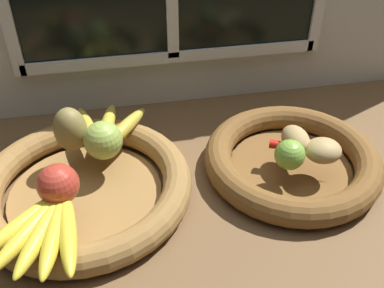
% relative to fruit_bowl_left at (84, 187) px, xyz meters
% --- Properties ---
extents(ground_plane, '(1.40, 0.90, 0.03)m').
position_rel_fruit_bowl_left_xyz_m(ground_plane, '(0.20, 0.00, -0.04)').
color(ground_plane, brown).
extents(fruit_bowl_left, '(0.38, 0.38, 0.05)m').
position_rel_fruit_bowl_left_xyz_m(fruit_bowl_left, '(0.00, 0.00, 0.00)').
color(fruit_bowl_left, olive).
rests_on(fruit_bowl_left, ground_plane).
extents(fruit_bowl_right, '(0.33, 0.33, 0.05)m').
position_rel_fruit_bowl_left_xyz_m(fruit_bowl_right, '(0.38, -0.00, 0.00)').
color(fruit_bowl_right, brown).
rests_on(fruit_bowl_right, ground_plane).
extents(apple_green_back, '(0.07, 0.07, 0.07)m').
position_rel_fruit_bowl_left_xyz_m(apple_green_back, '(0.04, 0.05, 0.06)').
color(apple_green_back, '#99B74C').
rests_on(apple_green_back, fruit_bowl_left).
extents(apple_red_front, '(0.07, 0.07, 0.07)m').
position_rel_fruit_bowl_left_xyz_m(apple_red_front, '(-0.03, -0.05, 0.06)').
color(apple_red_front, '#B73828').
rests_on(apple_red_front, fruit_bowl_left).
extents(pear_brown, '(0.08, 0.08, 0.09)m').
position_rel_fruit_bowl_left_xyz_m(pear_brown, '(-0.01, 0.08, 0.07)').
color(pear_brown, olive).
rests_on(pear_brown, fruit_bowl_left).
extents(banana_bunch_front, '(0.16, 0.18, 0.03)m').
position_rel_fruit_bowl_left_xyz_m(banana_bunch_front, '(-0.05, -0.12, 0.04)').
color(banana_bunch_front, yellow).
rests_on(banana_bunch_front, fruit_bowl_left).
extents(banana_bunch_back, '(0.15, 0.17, 0.03)m').
position_rel_fruit_bowl_left_xyz_m(banana_bunch_back, '(0.05, 0.11, 0.04)').
color(banana_bunch_back, gold).
rests_on(banana_bunch_back, fruit_bowl_left).
extents(potato_small, '(0.07, 0.06, 0.04)m').
position_rel_fruit_bowl_left_xyz_m(potato_small, '(0.42, -0.04, 0.05)').
color(potato_small, tan).
rests_on(potato_small, fruit_bowl_right).
extents(potato_large, '(0.05, 0.07, 0.04)m').
position_rel_fruit_bowl_left_xyz_m(potato_large, '(0.38, 0.00, 0.05)').
color(potato_large, tan).
rests_on(potato_large, fruit_bowl_right).
extents(lime_near, '(0.05, 0.05, 0.05)m').
position_rel_fruit_bowl_left_xyz_m(lime_near, '(0.35, -0.04, 0.05)').
color(lime_near, '#7AAD3D').
rests_on(lime_near, fruit_bowl_right).
extents(chili_pepper, '(0.13, 0.07, 0.02)m').
position_rel_fruit_bowl_left_xyz_m(chili_pepper, '(0.40, -0.01, 0.04)').
color(chili_pepper, red).
rests_on(chili_pepper, fruit_bowl_right).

